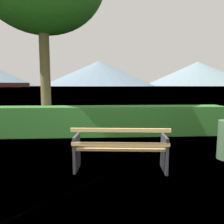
% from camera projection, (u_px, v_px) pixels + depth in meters
% --- Properties ---
extents(ground_plane, '(1400.00, 1400.00, 0.00)m').
position_uv_depth(ground_plane, '(120.00, 169.00, 4.19)').
color(ground_plane, '#567A38').
extents(water_surface, '(620.00, 620.00, 0.00)m').
position_uv_depth(water_surface, '(99.00, 87.00, 309.06)').
color(water_surface, '#7A99A8').
rests_on(water_surface, ground_plane).
extents(park_bench, '(1.79, 0.73, 0.87)m').
position_uv_depth(park_bench, '(120.00, 149.00, 4.08)').
color(park_bench, tan).
rests_on(park_bench, ground_plane).
extents(hedge_row, '(7.29, 0.76, 0.94)m').
position_uv_depth(hedge_row, '(111.00, 121.00, 7.10)').
color(hedge_row, '#2D6B28').
rests_on(hedge_row, ground_plane).
extents(distant_hills, '(882.10, 351.30, 69.30)m').
position_uv_depth(distant_hills, '(91.00, 73.00, 555.97)').
color(distant_hills, slate).
rests_on(distant_hills, ground_plane).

